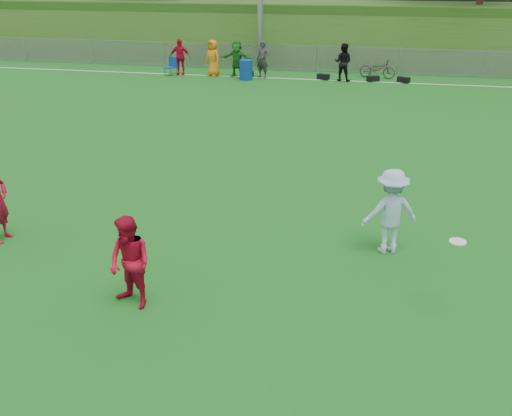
% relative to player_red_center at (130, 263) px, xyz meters
% --- Properties ---
extents(ground, '(120.00, 120.00, 0.00)m').
position_rel_player_red_center_xyz_m(ground, '(0.72, 1.54, -0.78)').
color(ground, '#146217').
rests_on(ground, ground).
extents(sideline_far, '(60.00, 0.10, 0.01)m').
position_rel_player_red_center_xyz_m(sideline_far, '(0.72, 19.54, -0.77)').
color(sideline_far, white).
rests_on(sideline_far, ground).
extents(fence, '(58.00, 0.06, 1.30)m').
position_rel_player_red_center_xyz_m(fence, '(0.72, 21.54, -0.13)').
color(fence, gray).
rests_on(fence, ground).
extents(berm, '(120.00, 18.00, 3.00)m').
position_rel_player_red_center_xyz_m(berm, '(0.72, 32.54, 0.72)').
color(berm, '#264F16').
rests_on(berm, ground).
extents(spectator_row, '(8.83, 0.89, 1.69)m').
position_rel_player_red_center_xyz_m(spectator_row, '(-2.34, 19.54, 0.07)').
color(spectator_row, red).
rests_on(spectator_row, ground).
extents(gear_bags, '(7.88, 0.53, 0.26)m').
position_rel_player_red_center_xyz_m(gear_bags, '(1.84, 19.64, -0.65)').
color(gear_bags, black).
rests_on(gear_bags, ground).
extents(player_red_center, '(0.93, 0.85, 1.55)m').
position_rel_player_red_center_xyz_m(player_red_center, '(0.00, 0.00, 0.00)').
color(player_red_center, '#B70C28').
rests_on(player_red_center, ground).
extents(player_blue, '(1.23, 0.96, 1.67)m').
position_rel_player_red_center_xyz_m(player_blue, '(4.05, 2.73, 0.06)').
color(player_blue, '#A1C1DF').
rests_on(player_blue, ground).
extents(frisbee, '(0.26, 0.26, 0.02)m').
position_rel_player_red_center_xyz_m(frisbee, '(4.98, 0.77, 0.49)').
color(frisbee, white).
rests_on(frisbee, ground).
extents(recycling_bin, '(0.73, 0.73, 0.92)m').
position_rel_player_red_center_xyz_m(recycling_bin, '(-2.28, 18.90, -0.32)').
color(recycling_bin, '#0D3594').
rests_on(recycling_bin, ground).
extents(camp_chair, '(0.59, 0.60, 0.84)m').
position_rel_player_red_center_xyz_m(camp_chair, '(-6.10, 19.27, -0.53)').
color(camp_chair, navy).
rests_on(camp_chair, ground).
extents(bicycle, '(1.79, 0.95, 0.89)m').
position_rel_player_red_center_xyz_m(bicycle, '(3.72, 20.51, -0.33)').
color(bicycle, '#323234').
rests_on(bicycle, ground).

